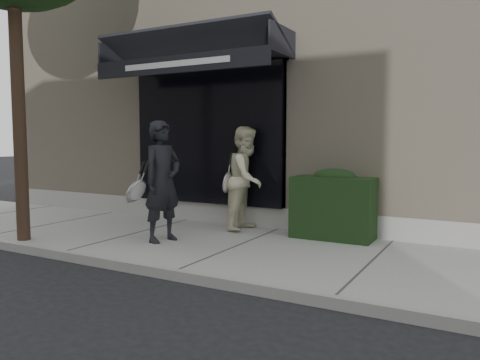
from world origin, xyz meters
The scene contains 7 objects.
ground centered at (0.00, 0.00, 0.00)m, with size 80.00×80.00×0.00m, color black.
sidewalk centered at (0.00, 0.00, 0.06)m, with size 20.00×3.00×0.12m, color gray.
curb centered at (0.00, -1.55, 0.07)m, with size 20.00×0.10×0.14m, color gray.
building_facade centered at (-0.01, 4.96, 2.74)m, with size 14.30×8.04×5.64m.
hedge centered at (1.10, 1.25, 0.66)m, with size 1.30×0.70×1.14m.
pedestrian_front centered at (-1.18, -0.29, 1.07)m, with size 0.75×0.91×1.90m.
pedestrian_back centered at (-0.48, 1.20, 1.04)m, with size 0.73×0.90×1.83m.
Camera 1 is at (3.41, -6.08, 1.73)m, focal length 35.00 mm.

